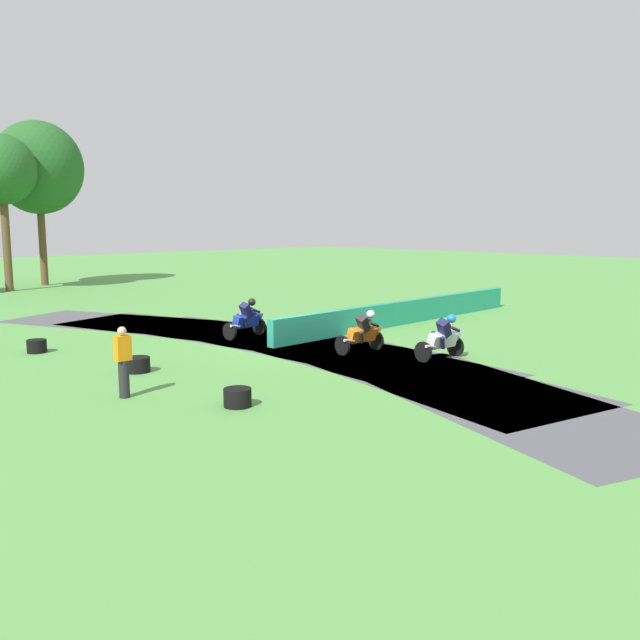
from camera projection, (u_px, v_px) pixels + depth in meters
The scene contains 13 objects.
ground_plane at pixel (295, 343), 21.92m from camera, with size 120.00×120.00×0.00m, color #569947.
track_asphalt at pixel (280, 346), 21.42m from camera, with size 7.99×26.62×0.01m.
safety_barrier at pixel (406, 312), 26.09m from camera, with size 0.30×14.12×0.90m, color #239375.
motorcycle_lead_white at pixel (445, 338), 19.34m from camera, with size 1.70×0.90×1.42m.
motorcycle_chase_orange at pixel (364, 332), 20.32m from camera, with size 1.70×0.93×1.42m.
motorcycle_trailing_blue at pixel (248, 319), 22.97m from camera, with size 1.68×0.88×1.43m.
tire_stack_near at pixel (238, 397), 14.46m from camera, with size 0.61×0.61×0.40m.
tire_stack_mid_a at pixel (138, 365), 17.75m from camera, with size 0.65×0.65×0.40m.
tire_stack_mid_b at pixel (37, 346), 20.37m from camera, with size 0.58×0.58×0.40m.
track_marshal at pixel (123, 362), 15.09m from camera, with size 0.34×0.24×1.63m.
traffic_cone at pixel (452, 326), 24.10m from camera, with size 0.28×0.28×0.44m, color orange.
tree_mid_rise at pixel (2, 171), 37.26m from camera, with size 3.70×3.70×8.75m.
tree_distant at pixel (38, 168), 40.76m from camera, with size 5.33×5.33×9.97m.
Camera 1 is at (-14.35, -16.12, 3.97)m, focal length 37.68 mm.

